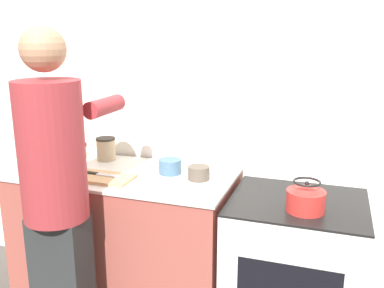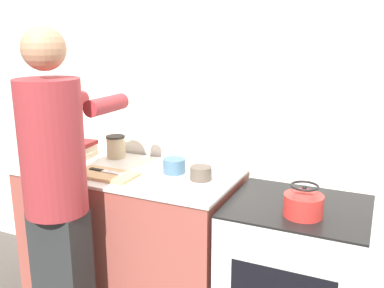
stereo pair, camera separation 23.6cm
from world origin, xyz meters
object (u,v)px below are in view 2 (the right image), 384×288
Objects in this scene: person at (57,186)px; cutting_board at (106,175)px; canister_jar at (116,147)px; oven at (293,278)px; knife at (105,171)px; bowl_prep at (201,173)px; kettle at (303,203)px.

person reaches higher than cutting_board.
cutting_board is 2.41× the size of canister_jar.
knife reaches higher than oven.
bowl_prep is (0.55, 0.18, 0.03)m from cutting_board.
bowl_prep is (0.58, 0.57, -0.02)m from person.
person is 0.76m from canister_jar.
canister_jar reaches higher than cutting_board.
canister_jar reaches higher than kettle.
kettle reaches higher than cutting_board.
person is 0.40m from cutting_board.
bowl_prep reaches higher than knife.
knife is at bearing 179.91° from kettle.
bowl_prep is at bearing 18.10° from knife.
cutting_board is 1.50× the size of knife.
canister_jar is at bearing 165.91° from kettle.
kettle is (1.18, 0.02, 0.01)m from cutting_board.
canister_jar reaches higher than oven.
oven is 3.52× the size of knife.
bowl_prep is at bearing 18.08° from cutting_board.
cutting_board is 0.03m from knife.
cutting_board is (0.03, 0.39, -0.05)m from person.
kettle is at bearing 2.60° from knife.
person reaches higher than knife.
knife reaches higher than cutting_board.
oven is at bearing 109.82° from kettle.
oven is 1.27m from knife.
kettle is (1.21, 0.41, -0.04)m from person.
person is 1.28m from kettle.
bowl_prep is at bearing 44.30° from person.
canister_jar is (-0.14, 0.75, 0.02)m from person.
knife is 1.61× the size of canister_jar.
person is 7.24× the size of knife.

